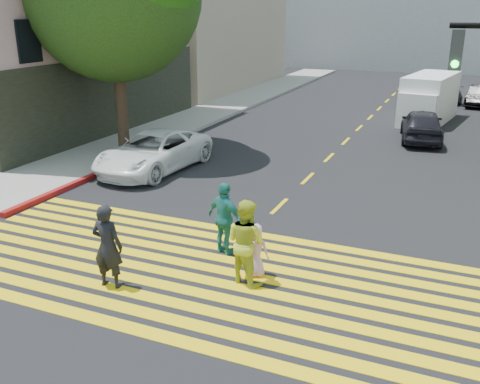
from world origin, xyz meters
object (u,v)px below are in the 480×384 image
Objects in this scene: pedestrian_man at (108,246)px; dark_car_near at (422,125)px; pedestrian_extra at (225,219)px; white_van at (428,100)px; silver_car at (445,91)px; pedestrian_woman at (246,242)px; pedestrian_child at (255,250)px; white_sedan at (154,152)px.

dark_car_near is at bearing -111.67° from pedestrian_man.
pedestrian_extra is 0.33× the size of white_van.
pedestrian_man is 0.42× the size of silver_car.
dark_car_near is (3.19, 13.95, -0.17)m from pedestrian_extra.
white_van reaches higher than silver_car.
pedestrian_woman is 19.70m from white_van.
dark_car_near is at bearing -78.05° from pedestrian_woman.
silver_car is 0.82× the size of white_van.
pedestrian_woman is at bearing -158.09° from pedestrian_man.
dark_car_near is 4.55m from white_van.
silver_car is (2.38, 26.87, 0.03)m from pedestrian_child.
pedestrian_child is at bearing -39.59° from white_sedan.
white_van reaches higher than pedestrian_man.
pedestrian_woman reaches higher than pedestrian_extra.
white_sedan reaches higher than silver_car.
pedestrian_child is at bearing -86.82° from white_van.
white_sedan is at bearing -113.41° from white_van.
pedestrian_man is 1.53× the size of pedestrian_child.
pedestrian_child is 19.36m from white_van.
pedestrian_extra is at bearing -128.04° from pedestrian_man.
white_sedan is 0.94× the size of white_van.
pedestrian_man is 2.91m from pedestrian_extra.
silver_car is at bearing -105.50° from pedestrian_man.
pedestrian_child is (2.65, 1.67, -0.32)m from pedestrian_man.
pedestrian_extra is 26.32m from silver_car.
silver_car is (2.46, 27.21, -0.30)m from pedestrian_woman.
pedestrian_extra is 0.41× the size of silver_car.
pedestrian_woman is 27.32m from silver_car.
white_van reaches higher than pedestrian_extra.
pedestrian_child is 0.29× the size of dark_car_near.
white_sedan is 1.20× the size of dark_car_near.
pedestrian_woman is 1.05× the size of pedestrian_extra.
pedestrian_man reaches higher than white_sedan.
dark_car_near is at bearing -79.11° from white_van.
pedestrian_child is (0.09, 0.34, -0.33)m from pedestrian_woman.
pedestrian_child is at bearing 75.27° from silver_car.
pedestrian_man is at bearing -93.45° from white_van.
pedestrian_child is 0.28× the size of silver_car.
white_van is (3.04, 18.47, 0.25)m from pedestrian_extra.
pedestrian_man is 0.37× the size of white_sedan.
pedestrian_man reaches higher than pedestrian_extra.
dark_car_near reaches higher than pedestrian_child.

